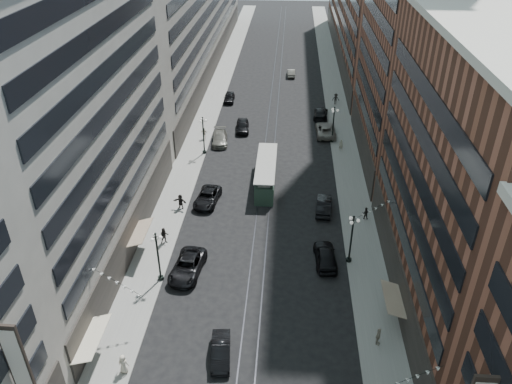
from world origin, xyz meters
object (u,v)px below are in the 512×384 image
(car_8, at_px, (220,138))
(pedestrian_7, at_px, (365,213))
(car_12, at_px, (321,113))
(car_13, at_px, (242,126))
(car_7, at_px, (207,197))
(lamppost_sw_far, at_px, (158,255))
(pedestrian_2, at_px, (164,236))
(car_extra_0, at_px, (325,256))
(car_2, at_px, (187,266))
(pedestrian_1, at_px, (123,364))
(lamppost_sw_mid, at_px, (203,134))
(car_9, at_px, (229,97))
(pedestrian_8, at_px, (341,145))
(lamppost_se_far, at_px, (351,238))
(car_10, at_px, (324,205))
(lamppost_se_mid, at_px, (333,123))
(car_14, at_px, (291,73))
(pedestrian_9, at_px, (336,99))
(streetcar, at_px, (266,174))
(car_11, at_px, (326,130))
(pedestrian_5, at_px, (180,202))
(pedestrian_6, at_px, (204,133))
(car_5, at_px, (221,351))
(pedestrian_4, at_px, (378,336))

(car_8, relative_size, pedestrian_7, 3.62)
(car_12, bearing_deg, car_8, 39.87)
(car_13, bearing_deg, car_7, -100.76)
(car_7, bearing_deg, lamppost_sw_far, -92.51)
(car_7, xyz_separation_m, car_8, (-0.65, 16.55, 0.04))
(pedestrian_2, relative_size, pedestrian_7, 1.25)
(lamppost_sw_far, height_order, car_extra_0, lamppost_sw_far)
(car_2, relative_size, pedestrian_1, 3.36)
(lamppost_sw_mid, distance_m, car_9, 20.83)
(pedestrian_8, bearing_deg, pedestrian_2, 44.67)
(lamppost_sw_mid, relative_size, car_7, 1.02)
(lamppost_se_far, xyz_separation_m, car_10, (-2.11, 9.31, -2.30))
(lamppost_se_far, relative_size, lamppost_se_mid, 1.00)
(car_14, bearing_deg, car_10, 92.75)
(lamppost_se_far, bearing_deg, car_10, 102.78)
(car_8, bearing_deg, pedestrian_9, 36.08)
(car_14, xyz_separation_m, pedestrian_8, (7.41, -33.25, 0.29))
(streetcar, xyz_separation_m, car_8, (-7.45, 11.49, -0.63))
(lamppost_se_mid, bearing_deg, car_11, 106.54)
(lamppost_se_far, bearing_deg, car_8, 121.94)
(car_extra_0, bearing_deg, car_14, -90.10)
(car_9, bearing_deg, lamppost_sw_far, -92.95)
(lamppost_sw_far, xyz_separation_m, lamppost_sw_mid, (0.00, 27.00, 0.00))
(car_14, distance_m, pedestrian_5, 51.50)
(lamppost_se_mid, height_order, car_14, lamppost_se_mid)
(lamppost_sw_mid, relative_size, car_14, 1.30)
(lamppost_sw_far, bearing_deg, car_extra_0, 13.33)
(lamppost_se_mid, bearing_deg, pedestrian_6, -179.13)
(lamppost_sw_far, distance_m, car_9, 47.74)
(lamppost_se_far, relative_size, pedestrian_6, 3.10)
(lamppost_sw_mid, distance_m, pedestrian_2, 21.39)
(car_extra_0, bearing_deg, lamppost_se_far, -178.93)
(pedestrian_2, xyz_separation_m, car_12, (18.01, 35.62, -0.29))
(car_8, relative_size, pedestrian_6, 3.04)
(lamppost_se_mid, relative_size, car_10, 1.14)
(car_5, height_order, car_12, car_12)
(pedestrian_7, bearing_deg, car_7, -1.62)
(car_5, distance_m, pedestrian_4, 12.96)
(pedestrian_2, height_order, pedestrian_5, pedestrian_2)
(lamppost_se_far, distance_m, car_2, 16.39)
(car_13, relative_size, car_extra_0, 0.94)
(lamppost_se_mid, bearing_deg, car_5, -105.59)
(car_9, relative_size, car_13, 0.91)
(lamppost_sw_mid, xyz_separation_m, pedestrian_1, (-0.34, -37.86, -2.07))
(car_7, xyz_separation_m, car_9, (-1.21, 33.50, 0.00))
(pedestrian_6, bearing_deg, pedestrian_7, 141.75)
(car_13, xyz_separation_m, pedestrian_6, (-5.44, -3.59, 0.21))
(car_12, distance_m, pedestrian_7, 29.79)
(lamppost_sw_mid, xyz_separation_m, pedestrian_2, (-0.88, -21.28, -2.01))
(car_8, distance_m, car_12, 18.70)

